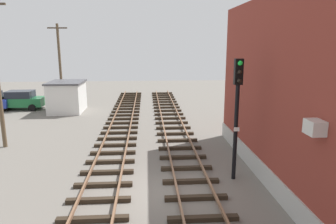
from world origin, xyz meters
name	(u,v)px	position (x,y,z in m)	size (l,w,h in m)	color
ground_plane	(169,192)	(0.00, 0.00, 0.00)	(80.00, 80.00, 0.00)	slate
track_near_building	(193,188)	(1.04, 0.00, 0.13)	(2.50, 53.21, 0.32)	#2D2319
track_centre	(101,191)	(-2.77, 0.00, 0.12)	(2.50, 53.21, 0.32)	#2D2319
signal_mast	(237,106)	(3.05, 1.08, 3.40)	(0.36, 0.40, 5.42)	black
control_hut	(67,96)	(-8.07, 16.25, 1.39)	(3.00, 3.80, 2.76)	silver
parked_car_green	(21,100)	(-12.70, 17.55, 0.90)	(4.20, 2.04, 1.76)	#1E6B38
utility_pole_far	(60,64)	(-9.06, 18.38, 4.14)	(1.80, 0.24, 7.90)	brown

